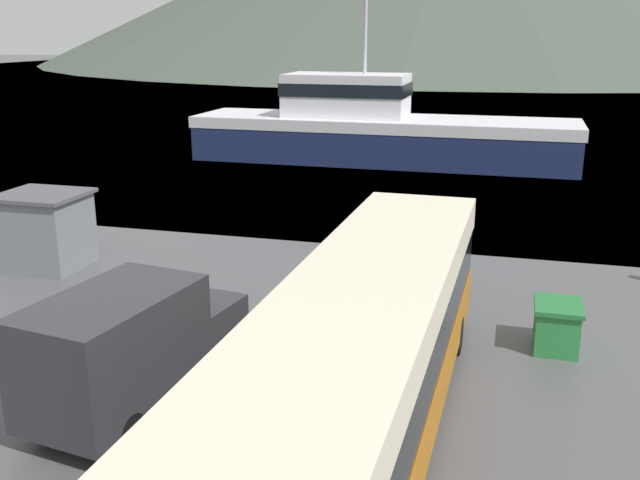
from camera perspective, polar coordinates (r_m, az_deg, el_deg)
The scene contains 7 objects.
water_surface at distance 143.88m, azimuth 15.48°, elevation 12.87°, with size 240.00×240.00×0.00m, color slate.
tour_bus at distance 12.72m, azimuth 3.71°, elevation -9.01°, with size 2.91×12.98×3.33m.
delivery_van at distance 14.82m, azimuth -14.84°, elevation -8.07°, with size 2.83×5.50×2.52m.
fishing_boat at distance 41.85m, azimuth 4.51°, elevation 8.88°, with size 22.01×5.54×9.10m.
storage_bin at distance 17.95m, azimuth 18.40°, elevation -6.54°, with size 1.09×1.36×1.15m.
dock_kiosk at distance 24.34m, azimuth -21.13°, elevation 0.75°, with size 2.59×2.36×2.44m.
small_boat at distance 54.86m, azimuth -6.12°, elevation 9.11°, with size 4.30×5.49×0.96m.
Camera 1 is at (-0.06, -4.61, 7.32)m, focal length 40.00 mm.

